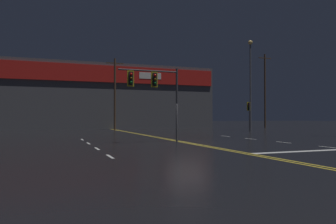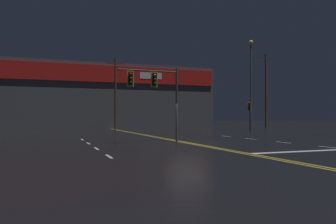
% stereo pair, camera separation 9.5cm
% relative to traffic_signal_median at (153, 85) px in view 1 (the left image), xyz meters
% --- Properties ---
extents(ground_plane, '(200.00, 200.00, 0.00)m').
position_rel_traffic_signal_median_xyz_m(ground_plane, '(2.03, -0.88, -3.64)').
color(ground_plane, black).
extents(road_markings, '(17.58, 60.00, 0.01)m').
position_rel_traffic_signal_median_xyz_m(road_markings, '(3.35, -2.36, -3.64)').
color(road_markings, gold).
rests_on(road_markings, ground).
extents(traffic_signal_median, '(3.95, 0.36, 4.81)m').
position_rel_traffic_signal_median_xyz_m(traffic_signal_median, '(0.00, 0.00, 0.00)').
color(traffic_signal_median, '#38383D').
rests_on(traffic_signal_median, ground).
extents(traffic_signal_corner_northeast, '(0.42, 0.36, 3.35)m').
position_rel_traffic_signal_median_xyz_m(traffic_signal_corner_northeast, '(15.34, 11.85, -1.18)').
color(traffic_signal_corner_northeast, '#38383D').
rests_on(traffic_signal_corner_northeast, ground).
extents(streetlight_median_approach, '(0.56, 0.56, 11.26)m').
position_rel_traffic_signal_median_xyz_m(streetlight_median_approach, '(17.64, 14.85, 3.38)').
color(streetlight_median_approach, '#59595E').
rests_on(streetlight_median_approach, ground).
extents(building_backdrop, '(30.57, 10.23, 9.01)m').
position_rel_traffic_signal_median_xyz_m(building_backdrop, '(2.03, 29.15, 0.88)').
color(building_backdrop, '#4C4C51').
rests_on(building_backdrop, ground).
extents(utility_pole_row, '(45.83, 0.26, 11.22)m').
position_rel_traffic_signal_median_xyz_m(utility_pole_row, '(3.56, 21.56, 1.65)').
color(utility_pole_row, '#4C3828').
rests_on(utility_pole_row, ground).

